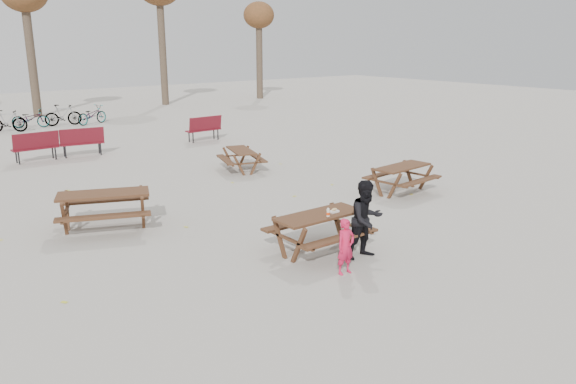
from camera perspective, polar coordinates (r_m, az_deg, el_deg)
ground at (r=11.17m, az=3.15°, el=-6.03°), size 80.00×80.00×0.00m
main_picnic_table at (r=10.97m, az=3.19°, el=-3.17°), size 1.80×1.45×0.78m
food_tray at (r=11.03m, az=4.72°, el=-1.98°), size 0.18×0.11×0.03m
bread_roll at (r=11.02m, az=4.73°, el=-1.77°), size 0.14×0.06×0.05m
soda_bottle at (r=10.75m, az=4.10°, el=-2.13°), size 0.07×0.07×0.17m
child at (r=10.02m, az=5.88°, el=-5.53°), size 0.38×0.26×1.02m
adult at (r=10.72m, az=7.95°, el=-2.78°), size 0.79×0.64×1.52m
picnic_table_east at (r=15.56m, az=11.49°, el=1.28°), size 1.86×1.56×0.75m
picnic_table_north at (r=12.93m, az=-18.12°, el=-1.85°), size 2.37×2.16×0.83m
picnic_table_far at (r=17.90m, az=-4.75°, el=3.24°), size 1.68×1.88×0.68m
park_bench_row at (r=21.20m, az=-22.24°, el=4.53°), size 13.07×0.72×1.03m
bicycle_row at (r=28.64m, az=-26.62°, el=6.50°), size 8.94×2.39×1.03m
fallen_leaves at (r=13.32m, az=-2.24°, el=-2.44°), size 11.00×11.00×0.01m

